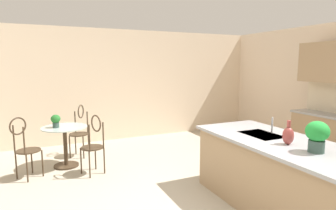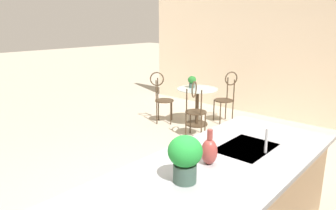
# 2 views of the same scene
# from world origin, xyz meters

# --- Properties ---
(wall_left_window) EXTENTS (0.12, 7.80, 2.70)m
(wall_left_window) POSITION_xyz_m (-4.26, 0.00, 1.35)
(wall_left_window) COLOR beige
(wall_left_window) RESTS_ON ground
(bistro_table) EXTENTS (0.80, 0.80, 0.74)m
(bistro_table) POSITION_xyz_m (-2.70, -1.48, 0.45)
(bistro_table) COLOR #3D2D1E
(bistro_table) RESTS_ON ground
(chair_near_window) EXTENTS (0.53, 0.53, 1.04)m
(chair_near_window) POSITION_xyz_m (-2.36, -2.12, 0.57)
(chair_near_window) COLOR #3D2D1E
(chair_near_window) RESTS_ON ground
(chair_by_island) EXTENTS (0.52, 0.52, 1.04)m
(chair_by_island) POSITION_xyz_m (-3.25, -1.15, 0.57)
(chair_by_island) COLOR #3D2D1E
(chair_by_island) RESTS_ON ground
(chair_toward_desk) EXTENTS (0.52, 0.49, 1.04)m
(chair_toward_desk) POSITION_xyz_m (-2.09, -1.08, 0.57)
(chair_toward_desk) COLOR #3D2D1E
(chair_toward_desk) RESTS_ON ground
(sink_faucet) EXTENTS (0.02, 0.02, 0.22)m
(sink_faucet) POSITION_xyz_m (-0.25, 1.03, 1.03)
(sink_faucet) COLOR #B2B5BA
(sink_faucet) RESTS_ON kitchen_island
(potted_plant_on_table) EXTENTS (0.17, 0.17, 0.23)m
(potted_plant_on_table) POSITION_xyz_m (-2.71, -1.62, 0.87)
(potted_plant_on_table) COLOR #385147
(potted_plant_on_table) RESTS_ON bistro_table
(potted_plant_counter_near) EXTENTS (0.24, 0.24, 0.34)m
(potted_plant_counter_near) POSITION_xyz_m (0.60, 0.82, 1.12)
(potted_plant_counter_near) COLOR #385147
(potted_plant_counter_near) RESTS_ON kitchen_island
(vase_on_counter) EXTENTS (0.13, 0.13, 0.29)m
(vase_on_counter) POSITION_xyz_m (0.25, 0.79, 1.03)
(vase_on_counter) COLOR #993D38
(vase_on_counter) RESTS_ON kitchen_island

